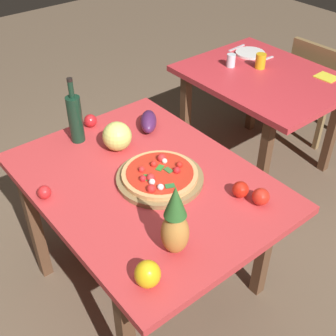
{
  "coord_description": "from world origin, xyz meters",
  "views": [
    {
      "loc": [
        1.35,
        -0.95,
        2.1
      ],
      "look_at": [
        0.05,
        0.1,
        0.82
      ],
      "focal_mm": 46.89,
      "sensor_mm": 36.0,
      "label": 1
    }
  ],
  "objects_px": {
    "dinner_plate": "(250,53)",
    "napkin_folded": "(327,77)",
    "background_table": "(263,88)",
    "wine_bottle": "(75,118)",
    "pineapple_left": "(175,224)",
    "eggplant": "(148,121)",
    "display_table": "(146,192)",
    "melon": "(117,136)",
    "drinking_glass_juice": "(261,61)",
    "pizza_board": "(160,178)",
    "bell_pepper": "(148,274)",
    "tomato_near_board": "(44,192)",
    "knife_utensil": "(264,60)",
    "pizza": "(160,174)",
    "tomato_at_corner": "(261,197)",
    "tomato_by_bottle": "(240,189)",
    "drinking_glass_water": "(231,60)",
    "dining_chair": "(316,85)",
    "fork_utensil": "(237,48)",
    "tomato_beside_pepper": "(90,121)"
  },
  "relations": [
    {
      "from": "drinking_glass_juice",
      "to": "pizza_board",
      "type": "bearing_deg",
      "value": -67.63
    },
    {
      "from": "tomato_at_corner",
      "to": "knife_utensil",
      "type": "height_order",
      "value": "tomato_at_corner"
    },
    {
      "from": "bell_pepper",
      "to": "fork_utensil",
      "type": "distance_m",
      "value": 2.29
    },
    {
      "from": "tomato_near_board",
      "to": "pizza_board",
      "type": "bearing_deg",
      "value": 64.42
    },
    {
      "from": "dining_chair",
      "to": "pizza",
      "type": "distance_m",
      "value": 2.01
    },
    {
      "from": "pizza_board",
      "to": "melon",
      "type": "xyz_separation_m",
      "value": [
        -0.35,
        -0.01,
        0.06
      ]
    },
    {
      "from": "pizza",
      "to": "dinner_plate",
      "type": "xyz_separation_m",
      "value": [
        -0.75,
        1.46,
        -0.03
      ]
    },
    {
      "from": "wine_bottle",
      "to": "fork_utensil",
      "type": "xyz_separation_m",
      "value": [
        -0.34,
        1.58,
        -0.14
      ]
    },
    {
      "from": "pineapple_left",
      "to": "eggplant",
      "type": "relative_size",
      "value": 1.66
    },
    {
      "from": "pineapple_left",
      "to": "dinner_plate",
      "type": "xyz_separation_m",
      "value": [
        -1.14,
        1.68,
        -0.14
      ]
    },
    {
      "from": "pizza",
      "to": "dinner_plate",
      "type": "distance_m",
      "value": 1.64
    },
    {
      "from": "eggplant",
      "to": "drinking_glass_juice",
      "type": "height_order",
      "value": "drinking_glass_juice"
    },
    {
      "from": "pineapple_left",
      "to": "eggplant",
      "type": "height_order",
      "value": "pineapple_left"
    },
    {
      "from": "tomato_near_board",
      "to": "drinking_glass_water",
      "type": "height_order",
      "value": "drinking_glass_water"
    },
    {
      "from": "bell_pepper",
      "to": "tomato_near_board",
      "type": "xyz_separation_m",
      "value": [
        -0.68,
        -0.08,
        -0.02
      ]
    },
    {
      "from": "pineapple_left",
      "to": "dinner_plate",
      "type": "distance_m",
      "value": 2.03
    },
    {
      "from": "tomato_by_bottle",
      "to": "drinking_glass_water",
      "type": "relative_size",
      "value": 0.84
    },
    {
      "from": "eggplant",
      "to": "fork_utensil",
      "type": "relative_size",
      "value": 1.11
    },
    {
      "from": "melon",
      "to": "fork_utensil",
      "type": "bearing_deg",
      "value": 110.47
    },
    {
      "from": "background_table",
      "to": "pizza",
      "type": "distance_m",
      "value": 1.36
    },
    {
      "from": "background_table",
      "to": "wine_bottle",
      "type": "xyz_separation_m",
      "value": [
        -0.11,
        -1.4,
        0.24
      ]
    },
    {
      "from": "dinner_plate",
      "to": "napkin_folded",
      "type": "height_order",
      "value": "dinner_plate"
    },
    {
      "from": "melon",
      "to": "bell_pepper",
      "type": "distance_m",
      "value": 0.89
    },
    {
      "from": "pizza",
      "to": "tomato_at_corner",
      "type": "xyz_separation_m",
      "value": [
        0.41,
        0.25,
        -0.0
      ]
    },
    {
      "from": "dining_chair",
      "to": "dinner_plate",
      "type": "height_order",
      "value": "dining_chair"
    },
    {
      "from": "wine_bottle",
      "to": "pineapple_left",
      "type": "height_order",
      "value": "wine_bottle"
    },
    {
      "from": "fork_utensil",
      "to": "eggplant",
      "type": "bearing_deg",
      "value": -72.27
    },
    {
      "from": "drinking_glass_water",
      "to": "napkin_folded",
      "type": "relative_size",
      "value": 0.65
    },
    {
      "from": "pizza",
      "to": "tomato_by_bottle",
      "type": "bearing_deg",
      "value": 34.24
    },
    {
      "from": "melon",
      "to": "fork_utensil",
      "type": "height_order",
      "value": "melon"
    },
    {
      "from": "melon",
      "to": "pizza",
      "type": "bearing_deg",
      "value": 0.95
    },
    {
      "from": "wine_bottle",
      "to": "eggplant",
      "type": "height_order",
      "value": "wine_bottle"
    },
    {
      "from": "tomato_near_board",
      "to": "tomato_beside_pepper",
      "type": "height_order",
      "value": "tomato_beside_pepper"
    },
    {
      "from": "tomato_near_board",
      "to": "dining_chair",
      "type": "bearing_deg",
      "value": 94.84
    },
    {
      "from": "tomato_near_board",
      "to": "tomato_beside_pepper",
      "type": "bearing_deg",
      "value": 129.52
    },
    {
      "from": "pizza_board",
      "to": "pineapple_left",
      "type": "height_order",
      "value": "pineapple_left"
    },
    {
      "from": "eggplant",
      "to": "wine_bottle",
      "type": "bearing_deg",
      "value": -111.68
    },
    {
      "from": "drinking_glass_water",
      "to": "dinner_plate",
      "type": "distance_m",
      "value": 0.28
    },
    {
      "from": "pizza_board",
      "to": "bell_pepper",
      "type": "height_order",
      "value": "bell_pepper"
    },
    {
      "from": "display_table",
      "to": "pizza",
      "type": "height_order",
      "value": "pizza"
    },
    {
      "from": "display_table",
      "to": "drinking_glass_water",
      "type": "distance_m",
      "value": 1.4
    },
    {
      "from": "drinking_glass_water",
      "to": "napkin_folded",
      "type": "height_order",
      "value": "drinking_glass_water"
    },
    {
      "from": "napkin_folded",
      "to": "knife_utensil",
      "type": "bearing_deg",
      "value": -166.46
    },
    {
      "from": "pizza",
      "to": "knife_utensil",
      "type": "relative_size",
      "value": 2.03
    },
    {
      "from": "display_table",
      "to": "bell_pepper",
      "type": "bearing_deg",
      "value": -35.65
    },
    {
      "from": "tomato_by_bottle",
      "to": "eggplant",
      "type": "bearing_deg",
      "value": 178.29
    },
    {
      "from": "pizza",
      "to": "wine_bottle",
      "type": "bearing_deg",
      "value": -166.91
    },
    {
      "from": "wine_bottle",
      "to": "tomato_by_bottle",
      "type": "relative_size",
      "value": 4.76
    },
    {
      "from": "drinking_glass_water",
      "to": "fork_utensil",
      "type": "bearing_deg",
      "value": 126.61
    },
    {
      "from": "display_table",
      "to": "melon",
      "type": "distance_m",
      "value": 0.34
    }
  ]
}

